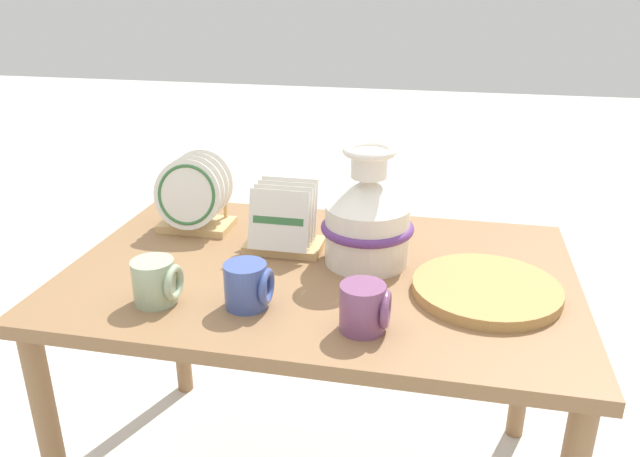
{
  "coord_description": "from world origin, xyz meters",
  "views": [
    {
      "loc": [
        0.3,
        -1.41,
        1.44
      ],
      "look_at": [
        0.0,
        0.0,
        0.85
      ],
      "focal_mm": 35.0,
      "sensor_mm": 36.0,
      "label": 1
    }
  ],
  "objects_px": {
    "dish_rack_round_plates": "(194,201)",
    "mug_sage_glaze": "(156,282)",
    "ceramic_vase": "(368,217)",
    "wicker_charger_stack": "(486,289)",
    "mug_cobalt_glaze": "(248,285)",
    "dish_rack_square_plates": "(284,228)",
    "mug_plum_glaze": "(365,308)"
  },
  "relations": [
    {
      "from": "mug_sage_glaze",
      "to": "dish_rack_square_plates",
      "type": "bearing_deg",
      "value": 59.38
    },
    {
      "from": "mug_sage_glaze",
      "to": "mug_plum_glaze",
      "type": "height_order",
      "value": "same"
    },
    {
      "from": "ceramic_vase",
      "to": "dish_rack_round_plates",
      "type": "bearing_deg",
      "value": 167.26
    },
    {
      "from": "dish_rack_square_plates",
      "to": "wicker_charger_stack",
      "type": "relative_size",
      "value": 0.6
    },
    {
      "from": "dish_rack_square_plates",
      "to": "mug_cobalt_glaze",
      "type": "bearing_deg",
      "value": -89.48
    },
    {
      "from": "dish_rack_square_plates",
      "to": "mug_plum_glaze",
      "type": "bearing_deg",
      "value": -53.38
    },
    {
      "from": "wicker_charger_stack",
      "to": "dish_rack_round_plates",
      "type": "bearing_deg",
      "value": 163.88
    },
    {
      "from": "mug_cobalt_glaze",
      "to": "mug_sage_glaze",
      "type": "height_order",
      "value": "same"
    },
    {
      "from": "dish_rack_round_plates",
      "to": "mug_sage_glaze",
      "type": "height_order",
      "value": "dish_rack_round_plates"
    },
    {
      "from": "mug_cobalt_glaze",
      "to": "mug_plum_glaze",
      "type": "height_order",
      "value": "same"
    },
    {
      "from": "dish_rack_square_plates",
      "to": "wicker_charger_stack",
      "type": "distance_m",
      "value": 0.56
    },
    {
      "from": "ceramic_vase",
      "to": "mug_plum_glaze",
      "type": "bearing_deg",
      "value": -82.67
    },
    {
      "from": "mug_cobalt_glaze",
      "to": "mug_plum_glaze",
      "type": "distance_m",
      "value": 0.28
    },
    {
      "from": "mug_sage_glaze",
      "to": "mug_plum_glaze",
      "type": "xyz_separation_m",
      "value": [
        0.48,
        -0.02,
        0.0
      ]
    },
    {
      "from": "mug_sage_glaze",
      "to": "mug_plum_glaze",
      "type": "relative_size",
      "value": 1.0
    },
    {
      "from": "ceramic_vase",
      "to": "dish_rack_round_plates",
      "type": "xyz_separation_m",
      "value": [
        -0.53,
        0.12,
        -0.04
      ]
    },
    {
      "from": "wicker_charger_stack",
      "to": "dish_rack_square_plates",
      "type": "bearing_deg",
      "value": 163.79
    },
    {
      "from": "ceramic_vase",
      "to": "dish_rack_round_plates",
      "type": "distance_m",
      "value": 0.54
    },
    {
      "from": "wicker_charger_stack",
      "to": "mug_sage_glaze",
      "type": "xyz_separation_m",
      "value": [
        -0.74,
        -0.2,
        0.04
      ]
    },
    {
      "from": "dish_rack_square_plates",
      "to": "mug_plum_glaze",
      "type": "distance_m",
      "value": 0.46
    },
    {
      "from": "wicker_charger_stack",
      "to": "mug_cobalt_glaze",
      "type": "bearing_deg",
      "value": -162.3
    },
    {
      "from": "ceramic_vase",
      "to": "wicker_charger_stack",
      "type": "xyz_separation_m",
      "value": [
        0.3,
        -0.12,
        -0.11
      ]
    },
    {
      "from": "dish_rack_round_plates",
      "to": "mug_sage_glaze",
      "type": "relative_size",
      "value": 2.07
    },
    {
      "from": "ceramic_vase",
      "to": "dish_rack_square_plates",
      "type": "bearing_deg",
      "value": 171.45
    },
    {
      "from": "dish_rack_round_plates",
      "to": "dish_rack_square_plates",
      "type": "bearing_deg",
      "value": -15.96
    },
    {
      "from": "dish_rack_square_plates",
      "to": "ceramic_vase",
      "type": "bearing_deg",
      "value": -8.55
    },
    {
      "from": "dish_rack_square_plates",
      "to": "mug_cobalt_glaze",
      "type": "distance_m",
      "value": 0.32
    },
    {
      "from": "dish_rack_round_plates",
      "to": "mug_plum_glaze",
      "type": "bearing_deg",
      "value": -38.61
    },
    {
      "from": "ceramic_vase",
      "to": "mug_sage_glaze",
      "type": "distance_m",
      "value": 0.55
    },
    {
      "from": "mug_sage_glaze",
      "to": "mug_plum_glaze",
      "type": "bearing_deg",
      "value": -2.31
    },
    {
      "from": "dish_rack_round_plates",
      "to": "wicker_charger_stack",
      "type": "distance_m",
      "value": 0.86
    },
    {
      "from": "dish_rack_round_plates",
      "to": "mug_cobalt_glaze",
      "type": "xyz_separation_m",
      "value": [
        0.3,
        -0.41,
        -0.04
      ]
    }
  ]
}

